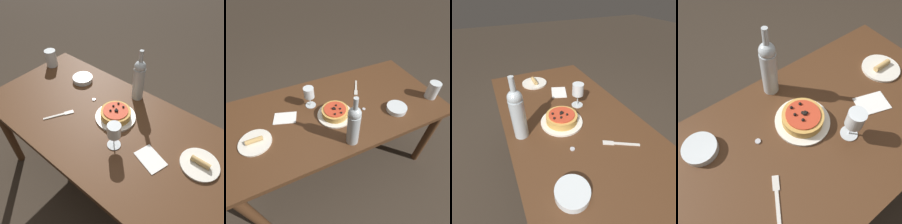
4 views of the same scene
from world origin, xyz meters
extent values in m
plane|color=#382D23|center=(0.00, 0.00, 0.00)|extent=(14.00, 14.00, 0.00)
cube|color=#4C2D19|center=(0.00, 0.00, 0.70)|extent=(1.57, 0.78, 0.03)
cylinder|color=#4C2D19|center=(-0.73, 0.33, 0.34)|extent=(0.06, 0.06, 0.68)
cylinder|color=#4C2D19|center=(-0.73, -0.33, 0.34)|extent=(0.06, 0.06, 0.68)
cylinder|color=white|center=(-0.03, -0.07, 0.72)|extent=(0.24, 0.24, 0.01)
cylinder|color=gold|center=(-0.03, -0.07, 0.75)|extent=(0.18, 0.18, 0.04)
cylinder|color=red|center=(-0.03, -0.07, 0.78)|extent=(0.15, 0.15, 0.01)
sphere|color=black|center=(-0.05, -0.11, 0.78)|extent=(0.01, 0.01, 0.01)
sphere|color=black|center=(-0.03, -0.06, 0.78)|extent=(0.01, 0.01, 0.01)
sphere|color=black|center=(-0.01, -0.12, 0.78)|extent=(0.01, 0.01, 0.01)
sphere|color=black|center=(-0.04, -0.06, 0.78)|extent=(0.01, 0.01, 0.01)
sphere|color=black|center=(-0.04, -0.07, 0.78)|extent=(0.01, 0.01, 0.01)
sphere|color=black|center=(0.00, -0.08, 0.78)|extent=(0.01, 0.01, 0.01)
sphere|color=black|center=(-0.05, -0.06, 0.78)|extent=(0.01, 0.01, 0.01)
sphere|color=black|center=(-0.03, -0.06, 0.78)|extent=(0.01, 0.01, 0.01)
sphere|color=black|center=(-0.01, -0.04, 0.78)|extent=(0.01, 0.01, 0.01)
sphere|color=black|center=(-0.03, -0.07, 0.78)|extent=(0.01, 0.01, 0.01)
cylinder|color=silver|center=(-0.15, 0.10, 0.72)|extent=(0.07, 0.07, 0.00)
cylinder|color=silver|center=(-0.15, 0.10, 0.76)|extent=(0.01, 0.01, 0.08)
cylinder|color=silver|center=(-0.15, 0.10, 0.84)|extent=(0.07, 0.07, 0.08)
cylinder|color=#B2BCC1|center=(-0.02, -0.30, 0.83)|extent=(0.07, 0.07, 0.22)
sphere|color=#B2BCC1|center=(-0.02, -0.30, 0.96)|extent=(0.07, 0.07, 0.07)
cylinder|color=#B2BCC1|center=(-0.02, -0.30, 1.02)|extent=(0.03, 0.03, 0.09)
cylinder|color=silver|center=(0.39, -0.20, 0.73)|extent=(0.14, 0.14, 0.03)
cube|color=beige|center=(0.26, 0.17, 0.72)|extent=(0.08, 0.12, 0.00)
cube|color=beige|center=(0.22, 0.09, 0.72)|extent=(0.05, 0.06, 0.00)
cylinder|color=white|center=(-0.56, -0.08, 0.72)|extent=(0.20, 0.20, 0.01)
cylinder|color=tan|center=(-0.56, -0.08, 0.74)|extent=(0.10, 0.03, 0.03)
cube|color=white|center=(-0.35, 0.05, 0.72)|extent=(0.18, 0.15, 0.00)
cylinder|color=#B7B7BC|center=(0.18, -0.10, 0.72)|extent=(0.02, 0.02, 0.01)
camera|label=1|loc=(-0.60, 0.66, 1.68)|focal=35.00mm
camera|label=2|loc=(-0.36, -0.83, 1.60)|focal=28.00mm
camera|label=3|loc=(0.69, -0.37, 1.39)|focal=28.00mm
camera|label=4|loc=(0.31, 0.30, 1.55)|focal=35.00mm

